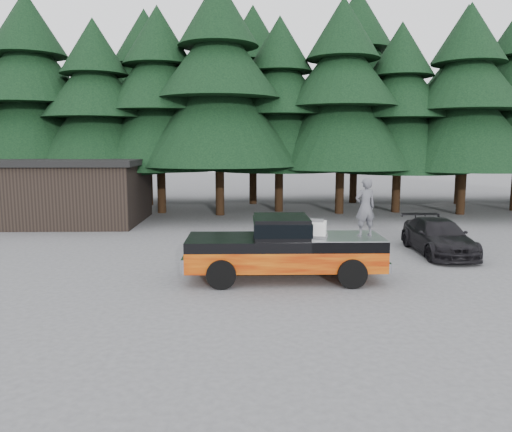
{
  "coord_description": "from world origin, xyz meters",
  "views": [
    {
      "loc": [
        0.42,
        -14.05,
        4.05
      ],
      "look_at": [
        0.74,
        0.0,
        2.02
      ],
      "focal_mm": 35.0,
      "sensor_mm": 36.0,
      "label": 1
    }
  ],
  "objects_px": {
    "air_compressor": "(315,229)",
    "utility_building": "(63,190)",
    "man_on_bed": "(365,207)",
    "pickup_truck": "(284,258)",
    "parked_car": "(438,237)"
  },
  "relations": [
    {
      "from": "pickup_truck",
      "to": "man_on_bed",
      "type": "relative_size",
      "value": 3.45
    },
    {
      "from": "pickup_truck",
      "to": "parked_car",
      "type": "relative_size",
      "value": 1.36
    },
    {
      "from": "parked_car",
      "to": "man_on_bed",
      "type": "bearing_deg",
      "value": -135.81
    },
    {
      "from": "man_on_bed",
      "to": "parked_car",
      "type": "bearing_deg",
      "value": -150.0
    },
    {
      "from": "parked_car",
      "to": "utility_building",
      "type": "xyz_separation_m",
      "value": [
        -16.63,
        7.96,
        1.03
      ]
    },
    {
      "from": "man_on_bed",
      "to": "parked_car",
      "type": "relative_size",
      "value": 0.39
    },
    {
      "from": "pickup_truck",
      "to": "air_compressor",
      "type": "xyz_separation_m",
      "value": [
        0.9,
        -0.13,
        0.89
      ]
    },
    {
      "from": "air_compressor",
      "to": "utility_building",
      "type": "relative_size",
      "value": 0.08
    },
    {
      "from": "air_compressor",
      "to": "man_on_bed",
      "type": "bearing_deg",
      "value": 16.48
    },
    {
      "from": "air_compressor",
      "to": "parked_car",
      "type": "height_order",
      "value": "air_compressor"
    },
    {
      "from": "air_compressor",
      "to": "utility_building",
      "type": "xyz_separation_m",
      "value": [
        -11.51,
        11.54,
        0.11
      ]
    },
    {
      "from": "man_on_bed",
      "to": "utility_building",
      "type": "bearing_deg",
      "value": -55.12
    },
    {
      "from": "pickup_truck",
      "to": "utility_building",
      "type": "bearing_deg",
      "value": 132.93
    },
    {
      "from": "pickup_truck",
      "to": "air_compressor",
      "type": "distance_m",
      "value": 1.27
    },
    {
      "from": "air_compressor",
      "to": "man_on_bed",
      "type": "height_order",
      "value": "man_on_bed"
    }
  ]
}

